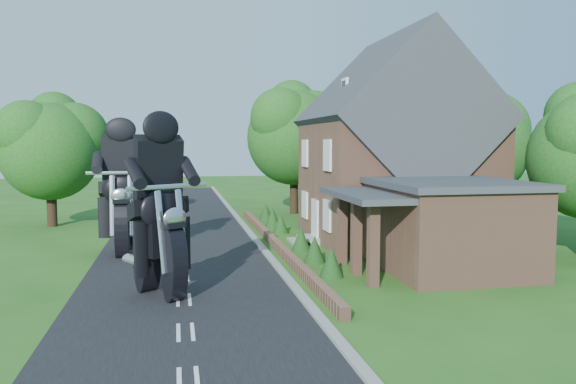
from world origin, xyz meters
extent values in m
plane|color=#235217|center=(0.00, 0.00, 0.00)|extent=(120.00, 120.00, 0.00)
cube|color=black|center=(0.00, 0.00, 0.01)|extent=(7.00, 80.00, 0.02)
cube|color=gray|center=(3.65, 0.00, 0.06)|extent=(0.30, 80.00, 0.12)
cube|color=#895C45|center=(4.30, 5.00, 0.20)|extent=(0.30, 22.00, 0.40)
cube|color=#895C45|center=(10.50, 6.00, 3.00)|extent=(8.00, 8.00, 6.00)
cube|color=#2D3136|center=(10.50, 6.00, 6.00)|extent=(8.48, 8.64, 8.48)
cube|color=#895C45|center=(12.50, 6.00, 9.20)|extent=(0.60, 0.90, 1.60)
cube|color=white|center=(7.90, 6.00, 7.50)|extent=(0.12, 0.80, 0.90)
cube|color=black|center=(7.84, 6.00, 7.50)|extent=(0.04, 0.55, 0.65)
cube|color=white|center=(6.44, 6.00, 1.05)|extent=(0.10, 1.10, 2.10)
cube|color=gray|center=(6.10, 6.00, 0.15)|extent=(0.80, 1.60, 0.30)
cube|color=gray|center=(5.60, 6.00, 0.07)|extent=(0.80, 1.60, 0.15)
cube|color=white|center=(6.44, 3.80, 1.60)|extent=(0.10, 1.10, 1.40)
cube|color=black|center=(6.42, 3.80, 1.60)|extent=(0.04, 0.92, 1.22)
cube|color=white|center=(6.44, 8.20, 1.60)|extent=(0.10, 1.10, 1.40)
cube|color=black|center=(6.42, 8.20, 1.60)|extent=(0.04, 0.92, 1.22)
cube|color=white|center=(6.44, 3.80, 4.30)|extent=(0.10, 1.10, 1.40)
cube|color=black|center=(6.42, 3.80, 4.30)|extent=(0.04, 0.92, 1.22)
cube|color=white|center=(6.44, 8.20, 4.30)|extent=(0.10, 1.10, 1.40)
cube|color=black|center=(6.42, 8.20, 4.30)|extent=(0.04, 0.92, 1.22)
cube|color=#895C45|center=(10.00, -0.80, 1.60)|extent=(5.00, 5.60, 3.20)
cube|color=#2D3136|center=(10.00, -0.80, 3.32)|extent=(5.30, 5.94, 0.24)
cube|color=#2D3136|center=(6.90, -0.80, 2.95)|extent=(2.60, 5.32, 0.22)
cube|color=#895C45|center=(6.30, -2.60, 1.40)|extent=(0.35, 0.35, 2.80)
cube|color=#895C45|center=(6.30, -0.80, 1.40)|extent=(0.35, 0.35, 2.80)
cube|color=#895C45|center=(6.30, 1.00, 1.40)|extent=(0.35, 0.35, 2.80)
cylinder|color=black|center=(16.50, 8.50, 1.50)|extent=(0.56, 0.56, 3.00)
sphere|color=#194A15|center=(16.50, 8.50, 4.65)|extent=(6.00, 6.00, 6.00)
sphere|color=#194A15|center=(17.85, 9.10, 5.55)|extent=(4.32, 4.32, 4.32)
sphere|color=#194A15|center=(15.45, 7.60, 5.85)|extent=(3.72, 3.72, 3.72)
sphere|color=#194A15|center=(16.60, 9.70, 6.75)|extent=(3.30, 3.30, 3.30)
cylinder|color=black|center=(14.00, 16.00, 1.80)|extent=(0.56, 0.56, 3.60)
sphere|color=#194A15|center=(14.00, 16.00, 5.58)|extent=(7.20, 7.20, 7.20)
sphere|color=#194A15|center=(15.62, 16.72, 6.66)|extent=(5.18, 5.18, 5.18)
sphere|color=#194A15|center=(12.74, 14.92, 7.02)|extent=(4.46, 4.46, 4.46)
sphere|color=#194A15|center=(14.10, 17.44, 8.10)|extent=(3.96, 3.96, 3.96)
cylinder|color=black|center=(8.00, 17.00, 1.70)|extent=(0.56, 0.56, 3.40)
sphere|color=#194A15|center=(8.00, 17.00, 5.16)|extent=(6.40, 6.40, 6.40)
sphere|color=#194A15|center=(9.44, 17.64, 6.12)|extent=(4.61, 4.61, 4.61)
sphere|color=#194A15|center=(6.88, 16.04, 6.44)|extent=(3.97, 3.97, 3.97)
sphere|color=#194A15|center=(8.10, 18.28, 7.40)|extent=(3.52, 3.52, 3.52)
cylinder|color=black|center=(-7.00, 14.00, 1.40)|extent=(0.56, 0.56, 2.80)
sphere|color=#194A15|center=(-7.00, 14.00, 4.34)|extent=(5.60, 5.60, 5.60)
sphere|color=#194A15|center=(-5.74, 14.56, 5.18)|extent=(4.03, 4.03, 4.03)
sphere|color=#194A15|center=(-7.98, 13.16, 5.46)|extent=(3.47, 3.47, 3.47)
sphere|color=#194A15|center=(-6.90, 15.12, 6.30)|extent=(3.08, 3.08, 3.08)
cone|color=#123611|center=(5.30, -1.00, 0.55)|extent=(0.90, 0.90, 1.10)
cone|color=#123611|center=(5.30, 1.50, 0.55)|extent=(0.90, 0.90, 1.10)
cone|color=#123611|center=(5.30, 4.00, 0.55)|extent=(0.90, 0.90, 1.10)
cone|color=#123611|center=(5.30, 9.00, 0.55)|extent=(0.90, 0.90, 1.10)
cone|color=#123611|center=(5.30, 11.50, 0.55)|extent=(0.90, 0.90, 1.10)
cone|color=#123611|center=(5.30, 14.00, 0.55)|extent=(0.90, 0.90, 1.10)
camera|label=1|loc=(-0.18, -20.29, 4.90)|focal=35.00mm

